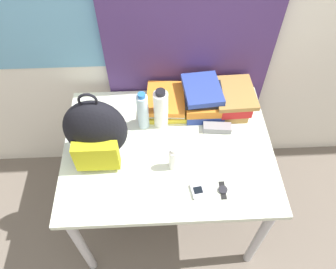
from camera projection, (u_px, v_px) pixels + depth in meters
wall_back at (162, 4)px, 1.62m from camera, size 6.00×0.06×2.50m
curtain_blue at (192, 10)px, 1.59m from camera, size 0.92×0.04×2.50m
desk at (168, 156)px, 1.78m from camera, size 1.09×0.83×0.75m
backpack at (96, 132)px, 1.54m from camera, size 0.30×0.21×0.42m
book_stack_left at (167, 103)px, 1.84m from camera, size 0.24×0.27×0.09m
book_stack_center at (203, 98)px, 1.82m from camera, size 0.23×0.27×0.16m
book_stack_right at (233, 99)px, 1.83m from camera, size 0.23×0.27×0.12m
water_bottle at (143, 111)px, 1.71m from camera, size 0.06×0.06×0.24m
sports_bottle at (161, 109)px, 1.71m from camera, size 0.08×0.08×0.25m
sunscreen_bottle at (173, 159)px, 1.58m from camera, size 0.04×0.04×0.15m
cell_phone at (198, 191)px, 1.54m from camera, size 0.07×0.09×0.02m
sunglasses_case at (217, 128)px, 1.76m from camera, size 0.15×0.07×0.04m
wristwatch at (223, 190)px, 1.54m from camera, size 0.04×0.09×0.01m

